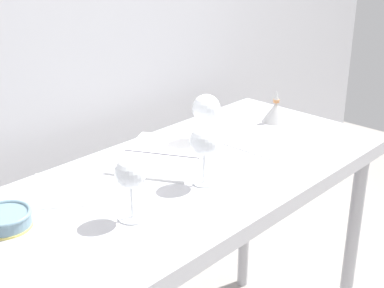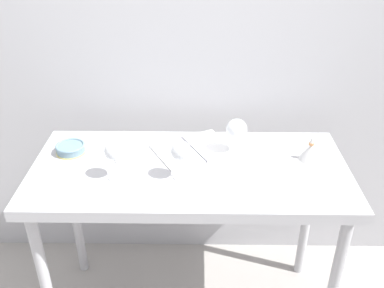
{
  "view_description": "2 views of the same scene",
  "coord_description": "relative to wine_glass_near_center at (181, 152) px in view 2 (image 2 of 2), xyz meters",
  "views": [
    {
      "loc": [
        -1.11,
        -1.05,
        1.62
      ],
      "look_at": [
        0.03,
        0.02,
        0.97
      ],
      "focal_mm": 51.41,
      "sensor_mm": 36.0,
      "label": 1
    },
    {
      "loc": [
        0.03,
        -1.61,
        1.93
      ],
      "look_at": [
        0.01,
        0.02,
        1.0
      ],
      "focal_mm": 40.36,
      "sensor_mm": 36.0,
      "label": 2
    }
  ],
  "objects": [
    {
      "name": "back_wall",
      "position": [
        0.03,
        0.58,
        0.27
      ],
      "size": [
        3.8,
        0.04,
        2.6
      ],
      "primitive_type": "cube",
      "color": "#B3B3B8",
      "rests_on": "ground_plane"
    },
    {
      "name": "open_notebook",
      "position": [
        0.05,
        0.23,
        -0.12
      ],
      "size": [
        0.42,
        0.39,
        0.01
      ],
      "rotation": [
        0.0,
        0.0,
        0.49
      ],
      "color": "white",
      "rests_on": "steel_counter"
    },
    {
      "name": "steel_counter",
      "position": [
        0.03,
        0.08,
        -0.23
      ],
      "size": [
        1.4,
        0.65,
        0.9
      ],
      "color": "#B3B3B8",
      "rests_on": "ground_plane"
    },
    {
      "name": "tasting_sheet_lower",
      "position": [
        0.35,
        0.06,
        -0.12
      ],
      "size": [
        0.17,
        0.25,
        0.0
      ],
      "primitive_type": "cube",
      "rotation": [
        0.0,
        0.0,
        0.02
      ],
      "color": "white",
      "rests_on": "steel_counter"
    },
    {
      "name": "wine_glass_near_center",
      "position": [
        0.0,
        0.0,
        0.0
      ],
      "size": [
        0.08,
        0.08,
        0.17
      ],
      "color": "white",
      "rests_on": "steel_counter"
    },
    {
      "name": "decanter_funnel",
      "position": [
        0.58,
        0.15,
        -0.09
      ],
      "size": [
        0.1,
        0.1,
        0.12
      ],
      "color": "beige",
      "rests_on": "steel_counter"
    },
    {
      "name": "tasting_bowl",
      "position": [
        -0.52,
        0.2,
        -0.1
      ],
      "size": [
        0.14,
        0.14,
        0.04
      ],
      "color": "#DBCC66",
      "rests_on": "steel_counter"
    },
    {
      "name": "wine_glass_far_right",
      "position": [
        0.25,
        0.21,
        -0.01
      ],
      "size": [
        0.1,
        0.1,
        0.17
      ],
      "color": "white",
      "rests_on": "steel_counter"
    },
    {
      "name": "tasting_sheet_upper",
      "position": [
        -0.31,
        0.27,
        -0.12
      ],
      "size": [
        0.27,
        0.28,
        0.0
      ],
      "primitive_type": "cube",
      "rotation": [
        0.0,
        0.0,
        -0.66
      ],
      "color": "white",
      "rests_on": "steel_counter"
    },
    {
      "name": "wine_glass_near_left",
      "position": [
        -0.27,
        -0.0,
        -0.0
      ],
      "size": [
        0.08,
        0.08,
        0.17
      ],
      "color": "white",
      "rests_on": "steel_counter"
    }
  ]
}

